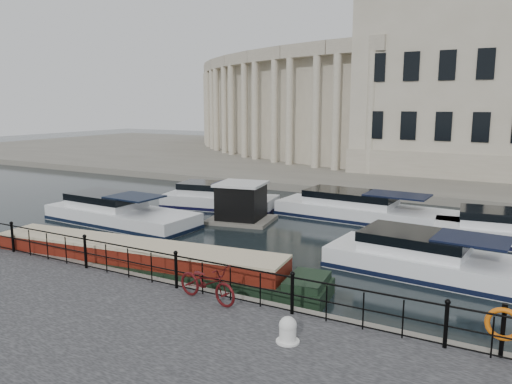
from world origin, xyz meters
TOP-DOWN VIEW (x-y plane):
  - ground_plane at (0.00, 0.00)m, footprint 160.00×160.00m
  - far_bank at (0.00, 39.00)m, footprint 120.00×42.00m
  - railing at (0.00, -2.25)m, footprint 24.14×0.14m
  - civic_building at (-1.00, 34.71)m, footprint 53.55×31.84m
  - bicycle at (1.44, -2.64)m, footprint 2.25×1.09m
  - mooring_bollard at (4.61, -3.81)m, footprint 0.58×0.58m
  - life_ring_post at (9.19, -2.17)m, footprint 0.79×0.21m
  - narrowboat at (-3.13, -0.72)m, footprint 14.77×3.66m
  - harbour_hut at (-3.97, 8.42)m, footprint 3.77×3.32m
  - cabin_cruisers at (0.22, 8.46)m, footprint 26.60×10.87m

SIDE VIEW (x-z plane):
  - ground_plane at x=0.00m, z-range 0.00..0.00m
  - far_bank at x=0.00m, z-range 0.00..0.55m
  - narrowboat at x=-3.13m, z-range -0.40..1.13m
  - cabin_cruisers at x=0.22m, z-range -0.63..1.36m
  - mooring_bollard at x=4.61m, z-range 0.53..1.18m
  - harbour_hut at x=-3.97m, z-range -0.15..2.06m
  - bicycle at x=1.44m, z-range 0.55..1.68m
  - railing at x=0.00m, z-range 0.59..1.81m
  - life_ring_post at x=9.19m, z-range 0.71..2.01m
  - civic_building at x=-1.00m, z-range -1.39..15.46m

